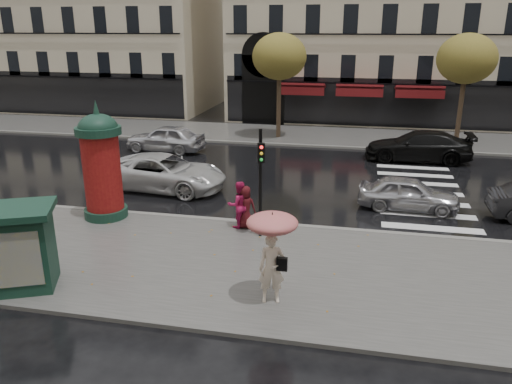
% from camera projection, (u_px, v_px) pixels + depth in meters
% --- Properties ---
extents(ground, '(160.00, 160.00, 0.00)m').
position_uv_depth(ground, '(247.00, 261.00, 15.56)').
color(ground, black).
rests_on(ground, ground).
extents(near_sidewalk, '(90.00, 7.00, 0.12)m').
position_uv_depth(near_sidewalk, '(243.00, 267.00, 15.08)').
color(near_sidewalk, '#474744').
rests_on(near_sidewalk, ground).
extents(far_sidewalk, '(90.00, 6.00, 0.12)m').
position_uv_depth(far_sidewalk, '(310.00, 136.00, 33.19)').
color(far_sidewalk, '#474744').
rests_on(far_sidewalk, ground).
extents(near_kerb, '(90.00, 0.25, 0.14)m').
position_uv_depth(near_kerb, '(265.00, 224.00, 18.33)').
color(near_kerb, slate).
rests_on(near_kerb, ground).
extents(far_kerb, '(90.00, 0.25, 0.14)m').
position_uv_depth(far_kerb, '(305.00, 146.00, 30.40)').
color(far_kerb, slate).
rests_on(far_kerb, ground).
extents(zebra_crossing, '(3.60, 11.75, 0.01)m').
position_uv_depth(zebra_crossing, '(417.00, 183.00, 23.31)').
color(zebra_crossing, silver).
rests_on(zebra_crossing, ground).
extents(tree_far_left, '(3.40, 3.40, 6.64)m').
position_uv_depth(tree_far_left, '(279.00, 57.00, 31.04)').
color(tree_far_left, '#38281C').
rests_on(tree_far_left, ground).
extents(tree_far_right, '(3.40, 3.40, 6.64)m').
position_uv_depth(tree_far_right, '(467.00, 59.00, 28.89)').
color(tree_far_right, '#38281C').
rests_on(tree_far_right, ground).
extents(woman_umbrella, '(1.31, 1.31, 2.51)m').
position_uv_depth(woman_umbrella, '(272.00, 243.00, 12.58)').
color(woman_umbrella, beige).
rests_on(woman_umbrella, near_sidewalk).
extents(woman_red, '(1.04, 0.98, 1.71)m').
position_uv_depth(woman_red, '(239.00, 205.00, 17.65)').
color(woman_red, '#BA164D').
rests_on(woman_red, near_sidewalk).
extents(man_burgundy, '(0.79, 0.55, 1.55)m').
position_uv_depth(man_burgundy, '(245.00, 207.00, 17.63)').
color(man_burgundy, '#440D12').
rests_on(man_burgundy, near_sidewalk).
extents(morris_column, '(1.64, 1.64, 4.40)m').
position_uv_depth(morris_column, '(101.00, 163.00, 18.26)').
color(morris_column, '#133225').
rests_on(morris_column, near_sidewalk).
extents(traffic_light, '(0.27, 0.37, 3.72)m').
position_uv_depth(traffic_light, '(261.00, 173.00, 16.41)').
color(traffic_light, black).
rests_on(traffic_light, near_sidewalk).
extents(newsstand, '(2.42, 2.26, 2.32)m').
position_uv_depth(newsstand, '(20.00, 247.00, 13.46)').
color(newsstand, '#133225').
rests_on(newsstand, near_sidewalk).
extents(car_silver, '(4.01, 1.83, 1.34)m').
position_uv_depth(car_silver, '(408.00, 193.00, 19.80)').
color(car_silver, '#B0AFB4').
rests_on(car_silver, ground).
extents(car_white, '(5.87, 3.16, 1.57)m').
position_uv_depth(car_white, '(163.00, 172.00, 22.23)').
color(car_white, silver).
rests_on(car_white, ground).
extents(car_black, '(5.60, 2.31, 1.62)m').
position_uv_depth(car_black, '(418.00, 146.00, 27.03)').
color(car_black, black).
rests_on(car_black, ground).
extents(car_far_silver, '(4.71, 2.16, 1.56)m').
position_uv_depth(car_far_silver, '(165.00, 138.00, 29.05)').
color(car_far_silver, silver).
rests_on(car_far_silver, ground).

